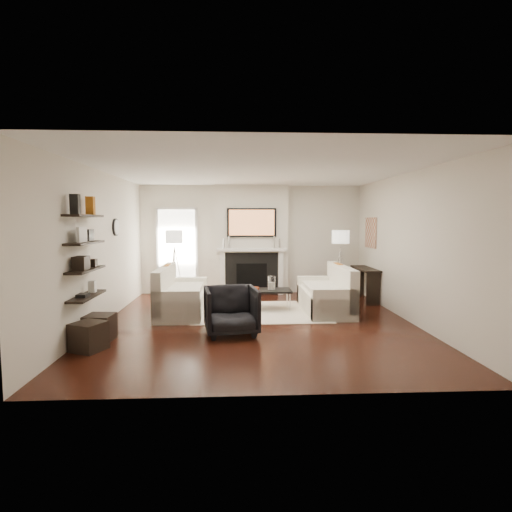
{
  "coord_description": "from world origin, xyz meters",
  "views": [
    {
      "loc": [
        -0.38,
        -7.02,
        1.83
      ],
      "look_at": [
        0.0,
        0.6,
        1.15
      ],
      "focal_mm": 28.0,
      "sensor_mm": 36.0,
      "label": 1
    }
  ],
  "objects_px": {
    "loveseat_right_base": "(325,301)",
    "lamp_right_shade": "(341,237)",
    "loveseat_left_base": "(182,303)",
    "ottoman_near": "(100,328)",
    "lamp_left_shade": "(174,237)",
    "armchair": "(231,308)",
    "coffee_table": "(264,291)"
  },
  "relations": [
    {
      "from": "loveseat_right_base",
      "to": "lamp_right_shade",
      "type": "height_order",
      "value": "lamp_right_shade"
    },
    {
      "from": "loveseat_left_base",
      "to": "lamp_right_shade",
      "type": "height_order",
      "value": "lamp_right_shade"
    },
    {
      "from": "loveseat_right_base",
      "to": "ottoman_near",
      "type": "relative_size",
      "value": 4.5
    },
    {
      "from": "lamp_right_shade",
      "to": "ottoman_near",
      "type": "distance_m",
      "value": 5.61
    },
    {
      "from": "lamp_left_shade",
      "to": "lamp_right_shade",
      "type": "bearing_deg",
      "value": -5.41
    },
    {
      "from": "armchair",
      "to": "ottoman_near",
      "type": "relative_size",
      "value": 2.11
    },
    {
      "from": "coffee_table",
      "to": "armchair",
      "type": "height_order",
      "value": "armchair"
    },
    {
      "from": "coffee_table",
      "to": "lamp_left_shade",
      "type": "relative_size",
      "value": 2.75
    },
    {
      "from": "lamp_left_shade",
      "to": "lamp_right_shade",
      "type": "distance_m",
      "value": 3.92
    },
    {
      "from": "loveseat_left_base",
      "to": "loveseat_right_base",
      "type": "height_order",
      "value": "same"
    },
    {
      "from": "loveseat_left_base",
      "to": "coffee_table",
      "type": "xyz_separation_m",
      "value": [
        1.64,
        0.24,
        0.19
      ]
    },
    {
      "from": "loveseat_right_base",
      "to": "lamp_left_shade",
      "type": "bearing_deg",
      "value": 152.75
    },
    {
      "from": "loveseat_right_base",
      "to": "lamp_right_shade",
      "type": "distance_m",
      "value": 1.91
    },
    {
      "from": "loveseat_left_base",
      "to": "lamp_left_shade",
      "type": "height_order",
      "value": "lamp_left_shade"
    },
    {
      "from": "loveseat_right_base",
      "to": "loveseat_left_base",
      "type": "bearing_deg",
      "value": -179.04
    },
    {
      "from": "loveseat_left_base",
      "to": "coffee_table",
      "type": "relative_size",
      "value": 1.64
    },
    {
      "from": "armchair",
      "to": "lamp_right_shade",
      "type": "xyz_separation_m",
      "value": [
        2.52,
        2.83,
        1.03
      ]
    },
    {
      "from": "loveseat_left_base",
      "to": "ottoman_near",
      "type": "xyz_separation_m",
      "value": [
        -1.02,
        -1.73,
        -0.01
      ]
    },
    {
      "from": "coffee_table",
      "to": "armchair",
      "type": "bearing_deg",
      "value": -110.93
    },
    {
      "from": "armchair",
      "to": "lamp_right_shade",
      "type": "bearing_deg",
      "value": 39.67
    },
    {
      "from": "loveseat_right_base",
      "to": "armchair",
      "type": "height_order",
      "value": "armchair"
    },
    {
      "from": "loveseat_right_base",
      "to": "ottoman_near",
      "type": "height_order",
      "value": "loveseat_right_base"
    },
    {
      "from": "ottoman_near",
      "to": "loveseat_left_base",
      "type": "bearing_deg",
      "value": 59.31
    },
    {
      "from": "loveseat_right_base",
      "to": "lamp_left_shade",
      "type": "xyz_separation_m",
      "value": [
        -3.26,
        1.68,
        1.24
      ]
    },
    {
      "from": "loveseat_left_base",
      "to": "lamp_left_shade",
      "type": "xyz_separation_m",
      "value": [
        -0.4,
        1.73,
        1.24
      ]
    },
    {
      "from": "lamp_left_shade",
      "to": "ottoman_near",
      "type": "height_order",
      "value": "lamp_left_shade"
    },
    {
      "from": "armchair",
      "to": "lamp_left_shade",
      "type": "height_order",
      "value": "lamp_left_shade"
    },
    {
      "from": "ottoman_near",
      "to": "lamp_left_shade",
      "type": "bearing_deg",
      "value": 79.81
    },
    {
      "from": "loveseat_left_base",
      "to": "loveseat_right_base",
      "type": "relative_size",
      "value": 1.0
    },
    {
      "from": "lamp_left_shade",
      "to": "loveseat_left_base",
      "type": "bearing_deg",
      "value": -76.82
    },
    {
      "from": "lamp_left_shade",
      "to": "lamp_right_shade",
      "type": "xyz_separation_m",
      "value": [
        3.9,
        -0.37,
        0.0
      ]
    },
    {
      "from": "coffee_table",
      "to": "armchair",
      "type": "distance_m",
      "value": 1.84
    }
  ]
}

